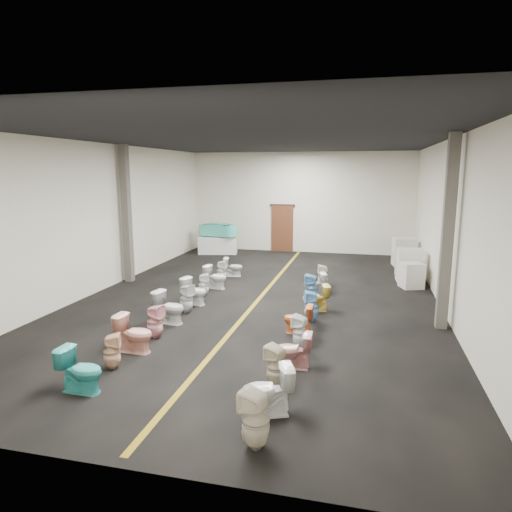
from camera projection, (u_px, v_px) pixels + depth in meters
The scene contains 39 objects.
floor at pixel (260, 298), 13.35m from camera, with size 16.00×16.00×0.00m, color black.
ceiling at pixel (260, 140), 12.52m from camera, with size 16.00×16.00×0.00m, color black.
wall_back at pixel (300, 203), 20.58m from camera, with size 10.00×10.00×0.00m, color silver.
wall_front at pixel (104, 294), 5.29m from camera, with size 10.00×10.00×0.00m, color silver.
wall_left at pixel (103, 217), 14.09m from camera, with size 16.00×16.00×0.00m, color silver.
wall_right at pixel (448, 226), 11.78m from camera, with size 16.00×16.00×0.00m, color silver.
aisle_stripe at pixel (260, 298), 13.35m from camera, with size 0.12×15.60×0.01m, color olive.
back_door at pixel (282, 229), 20.93m from camera, with size 1.00×0.10×2.10m, color #562D19.
door_frame at pixel (283, 205), 20.74m from camera, with size 1.15×0.08×0.10m, color #331C11.
column_left at pixel (127, 214), 14.99m from camera, with size 0.25×0.25×4.50m, color #59544C.
column_right at pixel (448, 233), 10.41m from camera, with size 0.25×0.25×4.50m, color #59544C.
display_table at pixel (218, 245), 20.50m from camera, with size 1.71×0.85×0.76m, color white.
bathtub at pixel (218, 230), 20.38m from camera, with size 1.84×0.89×0.55m.
appliance_crate_a at pixel (411, 275), 14.43m from camera, with size 0.63×0.63×0.81m, color silver.
appliance_crate_b at pixel (409, 266), 15.20m from camera, with size 0.80×0.80×1.10m, color silver.
appliance_crate_c at pixel (406, 263), 16.48m from camera, with size 0.70×0.70×0.79m, color silver.
appliance_crate_d at pixel (403, 252), 17.77m from camera, with size 0.77×0.77×1.10m, color silver.
toilet_left_0 at pixel (81, 370), 7.60m from camera, with size 0.43×0.75×0.77m, color teal.
toilet_left_1 at pixel (112, 351), 8.49m from camera, with size 0.31×0.32×0.69m, color beige.
toilet_left_2 at pixel (134, 333), 9.29m from camera, with size 0.44×0.77×0.79m, color #F7AF99.
toilet_left_3 at pixel (155, 322), 10.06m from camera, with size 0.34×0.35×0.76m, color #F3A9B2.
toilet_left_4 at pixel (169, 307), 11.06m from camera, with size 0.44×0.78×0.79m, color silver.
toilet_left_5 at pixel (186, 299), 11.88m from camera, with size 0.34×0.35×0.76m, color silver.
toilet_left_6 at pixel (194, 291), 12.64m from camera, with size 0.42×0.73×0.75m, color white.
toilet_left_7 at pixel (203, 285), 13.47m from camera, with size 0.31×0.31×0.68m, color white.
toilet_left_8 at pixel (216, 277), 14.36m from camera, with size 0.41×0.72×0.73m, color white.
toilet_left_9 at pixel (221, 271), 15.28m from camera, with size 0.32×0.33×0.71m, color white.
toilet_left_10 at pixel (233, 267), 16.02m from camera, with size 0.37×0.66×0.67m, color silver.
toilet_right_0 at pixel (256, 420), 6.02m from camera, with size 0.38×0.38×0.83m, color beige.
toilet_right_1 at pixel (267, 391), 6.86m from camera, with size 0.44×0.78×0.79m, color white.
toilet_right_2 at pixel (276, 366), 7.77m from camera, with size 0.34×0.34×0.75m, color beige.
toilet_right_3 at pixel (293, 350), 8.53m from camera, with size 0.39×0.69×0.70m, color pink.
toilet_right_4 at pixel (301, 332), 9.47m from camera, with size 0.32×0.33×0.72m, color white.
toilet_right_5 at pixel (298, 319), 10.38m from camera, with size 0.38×0.66×0.67m, color orange.
toilet_right_6 at pixel (312, 306), 11.19m from camera, with size 0.35×0.36×0.77m, color #7BB6E4.
toilet_right_7 at pixel (316, 298), 12.01m from camera, with size 0.40×0.70×0.72m, color #ECCC4F.
toilet_right_8 at pixel (312, 288), 12.87m from camera, with size 0.36×0.37×0.80m, color #66A4D0.
toilet_right_9 at pixel (315, 284), 13.63m from camera, with size 0.37×0.65×0.67m, color white.
toilet_right_10 at pixel (323, 276), 14.46m from camera, with size 0.33×0.34×0.74m, color #EFE5C3.
Camera 1 is at (2.92, -12.56, 3.65)m, focal length 32.00 mm.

